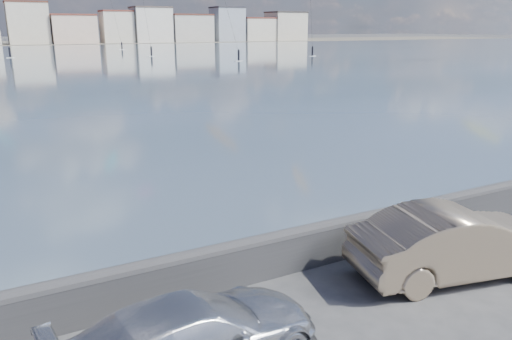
{
  "coord_description": "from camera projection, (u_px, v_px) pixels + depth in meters",
  "views": [
    {
      "loc": [
        -4.62,
        -6.4,
        5.59
      ],
      "look_at": [
        1.0,
        4.0,
        2.2
      ],
      "focal_mm": 35.0,
      "sensor_mm": 36.0,
      "label": 1
    }
  ],
  "objects": [
    {
      "name": "bay_water",
      "position": [
        12.0,
        61.0,
        86.45
      ],
      "size": [
        500.0,
        177.0,
        0.0
      ],
      "primitive_type": "cube",
      "color": "#445967",
      "rests_on": "ground"
    },
    {
      "name": "seawall",
      "position": [
        244.0,
        259.0,
        11.19
      ],
      "size": [
        400.0,
        0.36,
        1.08
      ],
      "color": "#28282B",
      "rests_on": "ground"
    },
    {
      "name": "car_silver",
      "position": [
        192.0,
        337.0,
        8.23
      ],
      "size": [
        4.77,
        2.36,
        1.33
      ],
      "primitive_type": "imported",
      "rotation": [
        0.0,
        0.0,
        1.68
      ],
      "color": "silver",
      "rests_on": "ground"
    },
    {
      "name": "car_champagne",
      "position": [
        456.0,
        242.0,
        11.51
      ],
      "size": [
        5.2,
        2.72,
        1.63
      ],
      "primitive_type": "imported",
      "rotation": [
        0.0,
        0.0,
        1.36
      ],
      "color": "tan",
      "rests_on": "ground"
    }
  ]
}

